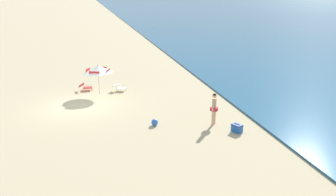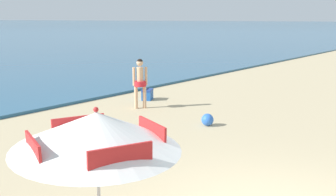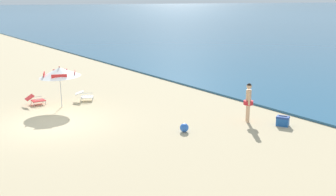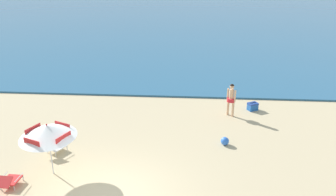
{
  "view_description": "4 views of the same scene",
  "coord_description": "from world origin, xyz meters",
  "views": [
    {
      "loc": [
        19.89,
        0.8,
        6.53
      ],
      "look_at": [
        1.72,
        5.01,
        0.71
      ],
      "focal_mm": 36.35,
      "sensor_mm": 36.0,
      "label": 1
    },
    {
      "loc": [
        -5.31,
        -2.11,
        2.95
      ],
      "look_at": [
        2.5,
        4.05,
        0.99
      ],
      "focal_mm": 43.08,
      "sensor_mm": 36.0,
      "label": 2
    },
    {
      "loc": [
        15.34,
        -5.15,
        5.01
      ],
      "look_at": [
        1.26,
        4.95,
        0.64
      ],
      "focal_mm": 41.77,
      "sensor_mm": 36.0,
      "label": 3
    },
    {
      "loc": [
        2.48,
        -8.65,
        6.96
      ],
      "look_at": [
        1.44,
        5.84,
        1.22
      ],
      "focal_mm": 35.92,
      "sensor_mm": 36.0,
      "label": 4
    }
  ],
  "objects": [
    {
      "name": "ground_plane",
      "position": [
        0.0,
        0.0,
        0.0
      ],
      "size": [
        800.0,
        800.0,
        0.0
      ],
      "primitive_type": "plane",
      "color": "tan"
    },
    {
      "name": "beach_umbrella_striped_main",
      "position": [
        -2.35,
        1.25,
        1.7
      ],
      "size": [
        2.44,
        2.45,
        1.98
      ],
      "color": "silver",
      "rests_on": "ground"
    },
    {
      "name": "lounge_chair_under_umbrella",
      "position": [
        -3.5,
        0.36,
        0.27
      ],
      "size": [
        0.61,
        0.92,
        0.52
      ],
      "color": "red",
      "rests_on": "ground"
    },
    {
      "name": "lounge_chair_beside_umbrella",
      "position": [
        -2.85,
        2.64,
        0.28
      ],
      "size": [
        0.87,
        1.01,
        0.5
      ],
      "color": "white",
      "rests_on": "ground"
    },
    {
      "name": "person_standing_near_shore",
      "position": [
        4.47,
        6.78,
        0.96
      ],
      "size": [
        0.41,
        0.41,
        1.66
      ],
      "color": "#D8A87F",
      "rests_on": "ground"
    },
    {
      "name": "cooler_box",
      "position": [
        5.7,
        7.54,
        0.2
      ],
      "size": [
        0.6,
        0.54,
        0.43
      ],
      "color": "#1E56A8",
      "rests_on": "ground"
    },
    {
      "name": "beach_ball",
      "position": [
        3.96,
        3.79,
        0.17
      ],
      "size": [
        0.34,
        0.34,
        0.34
      ],
      "primitive_type": "sphere",
      "color": "blue",
      "rests_on": "ground"
    }
  ]
}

